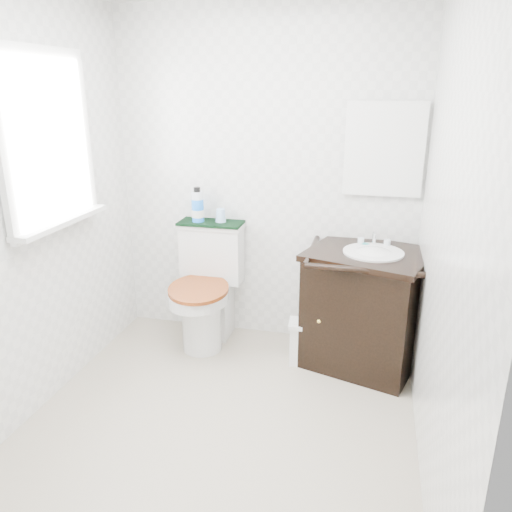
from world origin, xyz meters
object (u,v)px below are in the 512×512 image
at_px(mouthwash_bottle, 198,206).
at_px(cup, 221,215).
at_px(toilet, 207,293).
at_px(vanity, 365,305).
at_px(trash_bin, 304,342).

height_order(mouthwash_bottle, cup, mouthwash_bottle).
distance_m(toilet, vanity, 1.15).
relative_size(vanity, cup, 9.43).
height_order(toilet, cup, cup).
distance_m(vanity, mouthwash_bottle, 1.38).
bearing_deg(toilet, mouthwash_bottle, 129.55).
bearing_deg(toilet, vanity, -2.98).
bearing_deg(trash_bin, cup, 156.08).
bearing_deg(cup, trash_bin, -23.92).
relative_size(trash_bin, cup, 3.21).
xyz_separation_m(vanity, cup, (-1.08, 0.20, 0.52)).
relative_size(toilet, vanity, 0.96).
bearing_deg(trash_bin, mouthwash_bottle, 162.05).
distance_m(vanity, cup, 1.21).
height_order(vanity, trash_bin, vanity).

